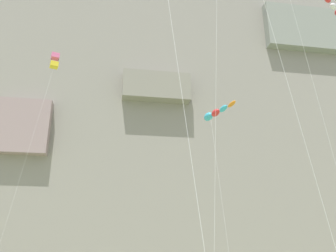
# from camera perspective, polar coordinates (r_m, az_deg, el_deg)

# --- Properties ---
(cliff_face) EXTENTS (180.00, 32.31, 80.32)m
(cliff_face) POSITION_cam_1_polar(r_m,az_deg,el_deg) (79.66, -3.30, 8.73)
(cliff_face) COLOR gray
(cliff_face) RESTS_ON ground
(kite_windsock_upper_left) EXTENTS (1.53, 4.97, 13.87)m
(kite_windsock_upper_left) POSITION_cam_1_polar(r_m,az_deg,el_deg) (29.81, 7.71, 2.07)
(kite_windsock_upper_left) COLOR #38B2D1
(kite_windsock_upper_left) RESTS_ON ground
(kite_box_far_right) EXTENTS (2.65, 5.28, 23.99)m
(kite_box_far_right) POSITION_cam_1_polar(r_m,az_deg,el_deg) (43.08, -18.10, 10.08)
(kite_box_far_right) COLOR pink
(kite_box_far_right) RESTS_ON ground
(kite_windsock_mid_right) EXTENTS (5.76, 4.05, 34.82)m
(kite_windsock_mid_right) POSITION_cam_1_polar(r_m,az_deg,el_deg) (55.81, 25.54, 17.16)
(kite_windsock_mid_right) COLOR red
(kite_windsock_mid_right) RESTS_ON ground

